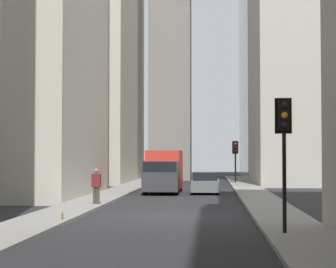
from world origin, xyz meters
The scene contains 13 objects.
ground_plane centered at (0.00, 0.00, 0.00)m, with size 135.00×135.00×0.00m, color #262628.
sidewalk_right centered at (0.00, 4.50, 0.07)m, with size 90.00×2.20×0.14m, color gray.
sidewalk_left centered at (0.00, -4.50, 0.07)m, with size 90.00×2.20×0.14m, color gray.
building_right_midfar centered at (10.97, 10.60, 11.65)m, with size 13.06×10.00×23.30m.
building_right_far centered at (31.87, 10.60, 14.22)m, with size 17.08×10.00×28.44m.
church_spire centered at (37.10, 2.44, 18.86)m, with size 4.69×4.69×36.05m.
delivery_truck centered at (15.24, 1.40, 1.46)m, with size 6.46×2.25×2.84m.
hatchback_grey centered at (14.80, -1.40, 0.66)m, with size 4.30×1.78×1.42m.
traffic_light_foreground centered at (-6.13, -4.00, 3.16)m, with size 0.43×0.52×4.11m.
traffic_light_midblock centered at (27.99, -3.90, 2.80)m, with size 0.43×0.52×3.63m.
traffic_light_far_junction centered at (29.02, -3.97, 2.85)m, with size 0.43×0.52×3.69m.
pedestrian centered at (4.19, 3.81, 1.07)m, with size 0.26×0.44×1.71m.
discarded_bottle centered at (-2.86, 3.68, 0.25)m, with size 0.07×0.07×0.27m.
Camera 1 is at (-24.32, -1.78, 2.47)m, focal length 63.20 mm.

